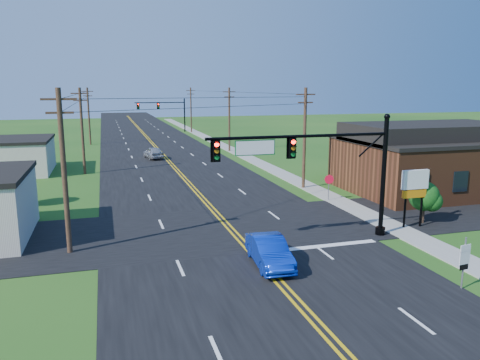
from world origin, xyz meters
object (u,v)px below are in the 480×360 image
object	(u,v)px
signal_mast_main	(317,163)
stop_sign	(329,182)
route_sign	(464,259)
blue_car	(269,252)
signal_mast_far	(163,110)

from	to	relation	value
signal_mast_main	stop_sign	distance (m)	10.98
route_sign	signal_mast_main	bearing A→B (deg)	105.68
blue_car	route_sign	size ratio (longest dim) A/B	1.83
signal_mast_main	signal_mast_far	distance (m)	72.00
signal_mast_main	signal_mast_far	world-z (taller)	same
route_sign	stop_sign	bearing A→B (deg)	75.40
blue_car	signal_mast_main	bearing A→B (deg)	40.40
signal_mast_far	stop_sign	distance (m)	63.32
signal_mast_far	stop_sign	size ratio (longest dim) A/B	5.10
signal_mast_far	blue_car	size ratio (longest dim) A/B	2.45
signal_mast_far	blue_car	xyz separation A→B (m)	(-3.98, -74.87, -3.81)
route_sign	signal_mast_far	bearing A→B (deg)	84.24
blue_car	stop_sign	xyz separation A→B (m)	(9.33, 11.85, 0.81)
signal_mast_far	stop_sign	bearing A→B (deg)	-85.14
signal_mast_far	stop_sign	xyz separation A→B (m)	(5.35, -63.02, -3.00)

